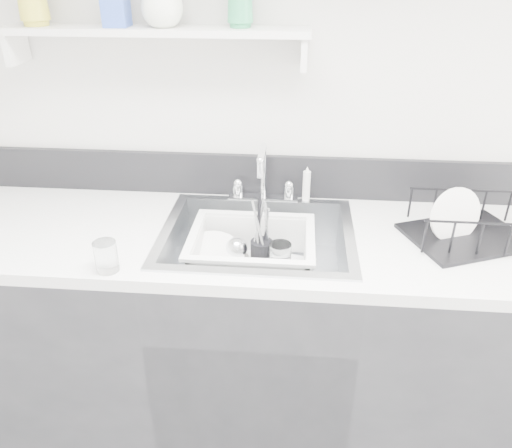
# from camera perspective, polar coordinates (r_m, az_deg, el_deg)

# --- Properties ---
(room_shell) EXTENTS (3.50, 3.00, 2.60)m
(room_shell) POSITION_cam_1_polar(r_m,az_deg,el_deg) (0.65, -6.42, 23.88)
(room_shell) COLOR silver
(room_shell) RESTS_ON ground
(counter_run) EXTENTS (3.20, 0.62, 0.92)m
(counter_run) POSITION_cam_1_polar(r_m,az_deg,el_deg) (1.93, 0.13, -13.01)
(counter_run) COLOR #27272A
(counter_run) RESTS_ON ground
(backsplash) EXTENTS (3.20, 0.02, 0.16)m
(backsplash) POSITION_cam_1_polar(r_m,az_deg,el_deg) (1.89, 0.93, 5.54)
(backsplash) COLOR black
(backsplash) RESTS_ON counter_run
(sink) EXTENTS (0.64, 0.52, 0.20)m
(sink) POSITION_cam_1_polar(r_m,az_deg,el_deg) (1.70, 0.15, -3.64)
(sink) COLOR silver
(sink) RESTS_ON counter_run
(faucet) EXTENTS (0.26, 0.18, 0.23)m
(faucet) POSITION_cam_1_polar(r_m,az_deg,el_deg) (1.85, 0.80, 4.35)
(faucet) COLOR silver
(faucet) RESTS_ON counter_run
(side_sprayer) EXTENTS (0.03, 0.03, 0.14)m
(side_sprayer) POSITION_cam_1_polar(r_m,az_deg,el_deg) (1.85, 5.79, 4.55)
(side_sprayer) COLOR white
(side_sprayer) RESTS_ON counter_run
(wall_shelf) EXTENTS (1.00, 0.16, 0.12)m
(wall_shelf) POSITION_cam_1_polar(r_m,az_deg,el_deg) (1.75, -11.42, 20.59)
(wall_shelf) COLOR silver
(wall_shelf) RESTS_ON room_shell
(wash_tub) EXTENTS (0.49, 0.43, 0.16)m
(wash_tub) POSITION_cam_1_polar(r_m,az_deg,el_deg) (1.70, -0.47, -3.59)
(wash_tub) COLOR white
(wash_tub) RESTS_ON sink
(plate_stack) EXTENTS (0.25, 0.24, 0.10)m
(plate_stack) POSITION_cam_1_polar(r_m,az_deg,el_deg) (1.75, -4.45, -4.30)
(plate_stack) COLOR white
(plate_stack) RESTS_ON wash_tub
(utensil_cup) EXTENTS (0.08, 0.08, 0.26)m
(utensil_cup) POSITION_cam_1_polar(r_m,az_deg,el_deg) (1.74, 0.62, -3.10)
(utensil_cup) COLOR black
(utensil_cup) RESTS_ON wash_tub
(ladle) EXTENTS (0.27, 0.31, 0.09)m
(ladle) POSITION_cam_1_polar(r_m,az_deg,el_deg) (1.70, -0.94, -4.47)
(ladle) COLOR silver
(ladle) RESTS_ON wash_tub
(tumbler_in_tub) EXTENTS (0.08, 0.08, 0.11)m
(tumbler_in_tub) POSITION_cam_1_polar(r_m,az_deg,el_deg) (1.71, 2.78, -3.89)
(tumbler_in_tub) COLOR white
(tumbler_in_tub) RESTS_ON wash_tub
(tumbler_counter) EXTENTS (0.07, 0.07, 0.09)m
(tumbler_counter) POSITION_cam_1_polar(r_m,az_deg,el_deg) (1.51, -16.76, -3.57)
(tumbler_counter) COLOR white
(tumbler_counter) RESTS_ON counter_run
(dish_rack) EXTENTS (0.44, 0.39, 0.13)m
(dish_rack) POSITION_cam_1_polar(r_m,az_deg,el_deg) (1.74, 23.15, 0.34)
(dish_rack) COLOR black
(dish_rack) RESTS_ON counter_run
(bowl_small) EXTENTS (0.13, 0.13, 0.03)m
(bowl_small) POSITION_cam_1_polar(r_m,az_deg,el_deg) (1.66, 1.96, -6.51)
(bowl_small) COLOR white
(bowl_small) RESTS_ON wash_tub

